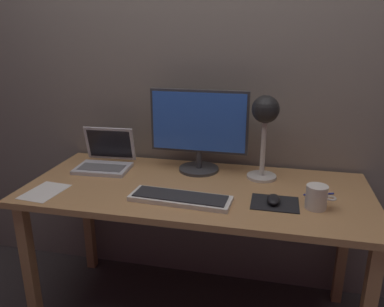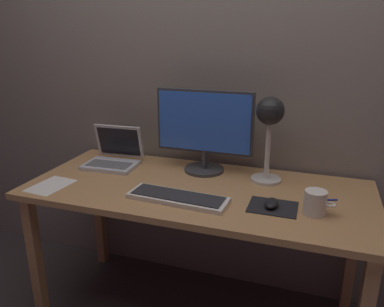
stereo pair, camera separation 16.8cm
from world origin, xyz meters
name	(u,v)px [view 1 (the left image)]	position (x,y,z in m)	size (l,w,h in m)	color
back_wall	(213,58)	(0.00, 0.40, 1.30)	(4.80, 0.06, 2.60)	gray
desk	(196,202)	(0.00, 0.00, 0.66)	(1.60, 0.70, 0.74)	tan
monitor	(199,127)	(-0.03, 0.22, 0.97)	(0.50, 0.21, 0.42)	#38383A
keyboard_main	(180,198)	(-0.04, -0.16, 0.75)	(0.45, 0.17, 0.03)	silver
laptop	(106,156)	(-0.53, 0.16, 0.80)	(0.29, 0.25, 0.21)	silver
desk_lamp	(265,120)	(0.29, 0.18, 1.04)	(0.15, 0.15, 0.41)	beige
mousepad	(275,203)	(0.36, -0.10, 0.74)	(0.20, 0.16, 0.00)	black
mouse	(274,199)	(0.36, -0.11, 0.76)	(0.06, 0.10, 0.03)	black
coffee_mug	(317,197)	(0.53, -0.11, 0.79)	(0.12, 0.09, 0.10)	white
paper_sheet_near_mouse	(45,192)	(-0.66, -0.21, 0.74)	(0.15, 0.21, 0.00)	white
pen	(319,194)	(0.55, 0.03, 0.74)	(0.01, 0.01, 0.14)	#2633A5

